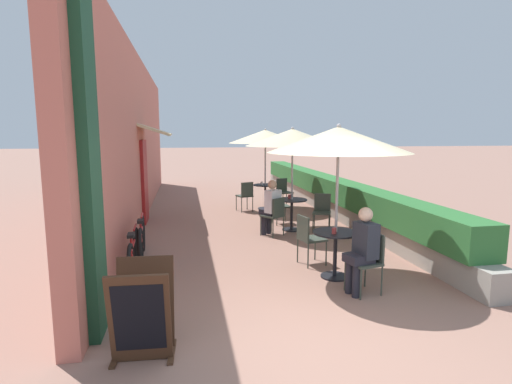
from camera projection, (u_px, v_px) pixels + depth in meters
ground_plane at (314, 340)px, 4.41m from camera, size 120.00×120.00×0.00m
cafe_facade_wall at (139, 140)px, 10.61m from camera, size 0.98×14.53×4.20m
planter_hedge at (327, 192)px, 11.79m from camera, size 0.60×13.53×1.01m
patio_table_near at (335, 246)px, 6.28m from camera, size 0.72×0.72×0.74m
patio_umbrella_near at (339, 140)px, 6.03m from camera, size 2.18×2.18×2.41m
cafe_chair_near_left at (308, 236)px, 6.88m from camera, size 0.48×0.48×0.87m
cafe_chair_near_right at (368, 258)px, 5.67m from camera, size 0.48×0.48×0.87m
seated_patron_near_right at (362, 247)px, 5.60m from camera, size 0.46×0.40×1.25m
coffee_cup_near at (334, 231)px, 6.12m from camera, size 0.07×0.07×0.09m
patio_table_mid at (292, 209)px, 9.36m from camera, size 0.72×0.72×0.74m
patio_umbrella_mid at (293, 138)px, 9.11m from camera, size 2.18×2.18×2.41m
cafe_chair_mid_left at (278, 204)px, 10.00m from camera, size 0.44×0.44×0.87m
cafe_chair_mid_right at (275, 213)px, 8.80m from camera, size 0.56×0.56×0.87m
seated_patron_mid_right at (271, 205)px, 8.85m from camera, size 0.50×0.51×1.25m
cafe_chair_mid_back at (322, 209)px, 9.27m from camera, size 0.53×0.53×0.87m
coffee_cup_mid at (289, 196)px, 9.44m from camera, size 0.07×0.07×0.09m
patio_table_far at (265, 192)px, 12.00m from camera, size 0.72×0.72×0.74m
patio_umbrella_far at (265, 137)px, 11.75m from camera, size 2.18×2.18×2.41m
cafe_chair_far_left at (246, 194)px, 11.60m from camera, size 0.50×0.50×0.87m
cafe_chair_far_right at (284, 190)px, 12.39m from camera, size 0.50×0.50×0.87m
coffee_cup_far at (262, 183)px, 11.96m from camera, size 0.07×0.07×0.09m
bicycle_leaning at (134, 255)px, 6.33m from camera, size 0.13×1.71×0.77m
bicycle_second at (142, 240)px, 7.21m from camera, size 0.17×1.73×0.79m
menu_board at (143, 311)px, 4.06m from camera, size 0.64×0.66×0.97m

